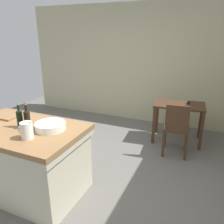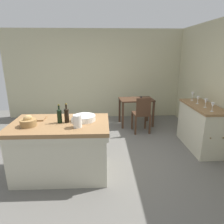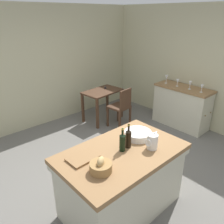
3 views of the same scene
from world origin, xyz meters
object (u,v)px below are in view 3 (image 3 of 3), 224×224
wash_bowl (138,134)px  bread_basket (101,167)px  wine_bottle_amber (122,142)px  wine_glass_right (167,78)px  cutting_board (83,158)px  writing_desk (103,96)px  pitcher (152,141)px  wine_glass_middle (177,81)px  side_cabinet (181,107)px  wine_glass_left (190,84)px  wooden_chair (121,106)px  wine_glass_far_left (202,87)px  wine_bottle_dark (128,138)px  island_table (122,178)px

wash_bowl → bread_basket: 0.84m
bread_basket → wine_bottle_amber: (0.44, 0.13, 0.06)m
wash_bowl → wine_glass_right: bearing=27.3°
cutting_board → writing_desk: bearing=45.7°
pitcher → wine_glass_middle: size_ratio=1.46×
side_cabinet → wine_glass_left: (-0.04, -0.15, 0.58)m
side_cabinet → wine_glass_middle: 0.59m
writing_desk → wooden_chair: 0.59m
wooden_chair → bread_basket: bread_basket is taller
bread_basket → wine_glass_middle: (3.09, 1.10, 0.08)m
wash_bowl → wine_glass_far_left: (2.27, 0.32, 0.10)m
side_cabinet → wash_bowl: wash_bowl is taller
side_cabinet → writing_desk: (-1.12, 1.43, 0.16)m
wine_bottle_dark → wine_glass_far_left: 2.57m
island_table → pitcher: 0.63m
island_table → wash_bowl: wash_bowl is taller
wine_glass_right → wine_glass_far_left: bearing=-90.9°
cutting_board → wine_bottle_amber: (0.45, -0.18, 0.11)m
pitcher → wine_glass_middle: bearing=26.6°
wine_glass_far_left → wine_glass_right: wine_glass_right is taller
side_cabinet → wine_bottle_dark: wine_bottle_dark is taller
cutting_board → wine_glass_right: wine_glass_right is taller
writing_desk → wine_bottle_dark: wine_bottle_dark is taller
wooden_chair → wine_glass_middle: (1.02, -0.71, 0.53)m
bread_basket → wine_glass_right: wine_glass_right is taller
wine_glass_right → cutting_board: bearing=-160.7°
wine_glass_middle → wine_glass_right: (0.02, 0.30, 0.02)m
writing_desk → wash_bowl: wash_bowl is taller
island_table → writing_desk: 2.76m
wine_bottle_dark → bread_basket: bearing=-166.0°
writing_desk → wine_glass_right: bearing=-42.3°
wash_bowl → bread_basket: bread_basket is taller
wooden_chair → wine_bottle_dark: bearing=-132.3°
wine_glass_middle → wine_glass_left: bearing=-87.8°
wooden_chair → cutting_board: bearing=-144.2°
wine_bottle_amber → wine_glass_left: size_ratio=1.71×
wash_bowl → writing_desk: bearing=61.0°
wash_bowl → wine_glass_middle: size_ratio=2.27×
island_table → bread_basket: (-0.43, -0.12, 0.47)m
island_table → pitcher: (0.30, -0.20, 0.51)m
side_cabinet → wine_glass_middle: size_ratio=7.98×
island_table → wine_bottle_amber: size_ratio=5.18×
wine_bottle_amber → wine_glass_right: 2.95m
island_table → cutting_board: size_ratio=4.57×
wooden_chair → pitcher: (-1.33, -1.89, 0.48)m
pitcher → wine_glass_middle: 2.63m
wine_glass_far_left → wine_glass_left: bearing=88.0°
wooden_chair → wine_bottle_dark: size_ratio=2.99×
wine_bottle_dark → wine_bottle_amber: size_ratio=1.04×
writing_desk → wine_bottle_dark: (-1.47, -2.25, 0.40)m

